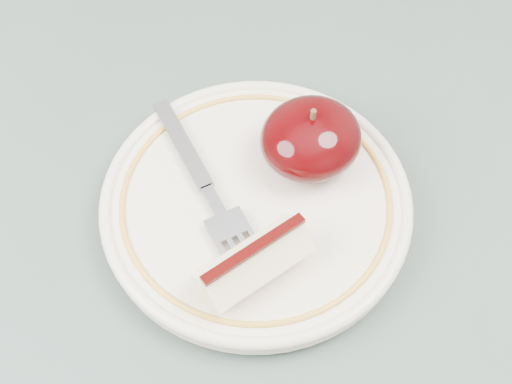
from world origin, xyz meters
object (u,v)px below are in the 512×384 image
fork (207,189)px  plate (256,203)px  table (233,380)px  apple_half (311,138)px

fork → plate: bearing=-126.0°
table → fork: size_ratio=5.46×
plate → table: bearing=-133.8°
plate → apple_half: size_ratio=3.01×
plate → fork: fork is taller
table → plate: 0.14m
fork → table: bearing=163.2°
table → fork: fork is taller
plate → apple_half: 0.06m
apple_half → fork: bearing=169.6°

